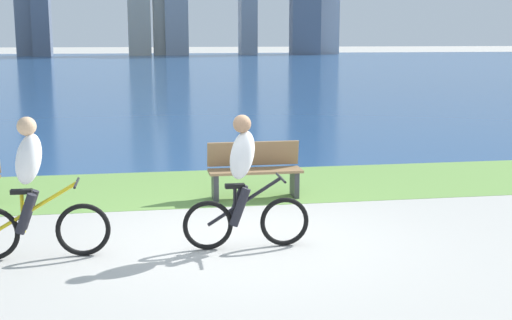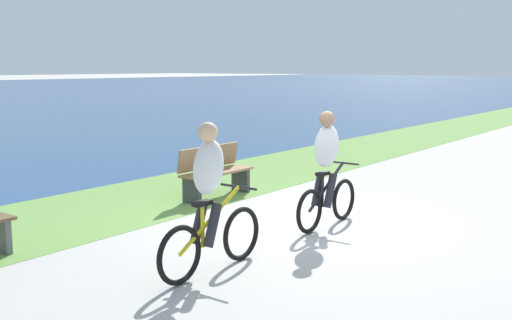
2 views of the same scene
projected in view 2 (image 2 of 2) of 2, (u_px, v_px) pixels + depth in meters
ground_plane at (311, 224)px, 8.87m from camera, size 300.00×300.00×0.00m
grass_strip_bayside at (155, 196)px, 10.81m from camera, size 120.00×2.90×0.01m
cyclist_lead at (327, 169)px, 8.62m from camera, size 1.57×0.52×1.66m
cyclist_trailing at (210, 199)px, 6.67m from camera, size 1.68×0.52×1.68m
bench_near_path at (215, 172)px, 10.67m from camera, size 1.50×0.47×0.90m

